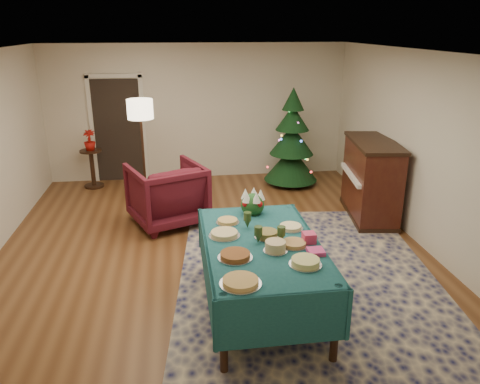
{
  "coord_description": "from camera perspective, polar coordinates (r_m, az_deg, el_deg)",
  "views": [
    {
      "loc": [
        -0.42,
        -5.97,
        3.01
      ],
      "look_at": [
        0.32,
        -0.52,
        1.05
      ],
      "focal_mm": 35.0,
      "sensor_mm": 36.0,
      "label": 1
    }
  ],
  "objects": [
    {
      "name": "room_shell",
      "position": [
        6.21,
        -3.56,
        4.09
      ],
      "size": [
        7.0,
        7.0,
        7.0
      ],
      "color": "#593319",
      "rests_on": "ground"
    },
    {
      "name": "doorway",
      "position": [
        9.71,
        -14.67,
        7.64
      ],
      "size": [
        1.08,
        0.04,
        2.16
      ],
      "color": "black",
      "rests_on": "ground"
    },
    {
      "name": "rug",
      "position": [
        6.12,
        8.12,
        -9.94
      ],
      "size": [
        3.62,
        4.51,
        0.02
      ],
      "primitive_type": "cube",
      "rotation": [
        0.0,
        0.0,
        -0.1
      ],
      "color": "#111543",
      "rests_on": "ground"
    },
    {
      "name": "buffet_table",
      "position": [
        5.1,
        2.65,
        -7.82
      ],
      "size": [
        1.26,
        2.13,
        0.83
      ],
      "color": "black",
      "rests_on": "ground"
    },
    {
      "name": "platter_0",
      "position": [
        4.25,
        0.06,
        -10.91
      ],
      "size": [
        0.38,
        0.38,
        0.05
      ],
      "color": "silver",
      "rests_on": "buffet_table"
    },
    {
      "name": "platter_1",
      "position": [
        4.6,
        7.98,
        -8.48
      ],
      "size": [
        0.32,
        0.32,
        0.07
      ],
      "color": "silver",
      "rests_on": "buffet_table"
    },
    {
      "name": "platter_2",
      "position": [
        4.69,
        -0.6,
        -7.77
      ],
      "size": [
        0.35,
        0.35,
        0.06
      ],
      "color": "silver",
      "rests_on": "buffet_table"
    },
    {
      "name": "platter_3",
      "position": [
        4.82,
        4.34,
        -6.65
      ],
      "size": [
        0.25,
        0.25,
        0.11
      ],
      "color": "silver",
      "rests_on": "buffet_table"
    },
    {
      "name": "platter_4",
      "position": [
        4.97,
        6.6,
        -6.29
      ],
      "size": [
        0.29,
        0.29,
        0.05
      ],
      "color": "silver",
      "rests_on": "buffet_table"
    },
    {
      "name": "platter_5",
      "position": [
        5.15,
        -1.92,
        -5.14
      ],
      "size": [
        0.35,
        0.35,
        0.06
      ],
      "color": "silver",
      "rests_on": "buffet_table"
    },
    {
      "name": "platter_6",
      "position": [
        5.11,
        3.29,
        -5.21
      ],
      "size": [
        0.27,
        0.27,
        0.08
      ],
      "color": "silver",
      "rests_on": "buffet_table"
    },
    {
      "name": "platter_7",
      "position": [
        5.36,
        6.19,
        -4.28
      ],
      "size": [
        0.29,
        0.29,
        0.05
      ],
      "color": "silver",
      "rests_on": "buffet_table"
    },
    {
      "name": "platter_8",
      "position": [
        5.48,
        -1.52,
        -3.59
      ],
      "size": [
        0.27,
        0.27,
        0.05
      ],
      "color": "silver",
      "rests_on": "buffet_table"
    },
    {
      "name": "goblet_0",
      "position": [
        5.32,
        0.91,
        -3.4
      ],
      "size": [
        0.09,
        0.09,
        0.19
      ],
      "color": "#2D471E",
      "rests_on": "buffet_table"
    },
    {
      "name": "goblet_1",
      "position": [
        4.97,
        5.04,
        -5.18
      ],
      "size": [
        0.09,
        0.09,
        0.19
      ],
      "color": "#2D471E",
      "rests_on": "buffet_table"
    },
    {
      "name": "goblet_2",
      "position": [
        4.96,
        2.24,
        -5.18
      ],
      "size": [
        0.09,
        0.09,
        0.19
      ],
      "color": "#2D471E",
      "rests_on": "buffet_table"
    },
    {
      "name": "napkin_stack",
      "position": [
        4.84,
        9.23,
        -7.18
      ],
      "size": [
        0.17,
        0.17,
        0.04
      ],
      "primitive_type": "cube",
      "rotation": [
        0.0,
        0.0,
        0.01
      ],
      "color": "#DD3D87",
      "rests_on": "buffet_table"
    },
    {
      "name": "gift_box",
      "position": [
        5.05,
        8.41,
        -5.53
      ],
      "size": [
        0.13,
        0.13,
        0.11
      ],
      "primitive_type": "cube",
      "rotation": [
        0.0,
        0.0,
        0.01
      ],
      "color": "#E03E6E",
      "rests_on": "buffet_table"
    },
    {
      "name": "centerpiece",
      "position": [
        5.72,
        1.54,
        -1.26
      ],
      "size": [
        0.3,
        0.3,
        0.34
      ],
      "color": "#1E4C1E",
      "rests_on": "buffet_table"
    },
    {
      "name": "armchair",
      "position": [
        7.47,
        -8.91,
        0.1
      ],
      "size": [
        1.35,
        1.32,
        1.09
      ],
      "primitive_type": "imported",
      "rotation": [
        0.0,
        0.0,
        3.53
      ],
      "color": "#4C101B",
      "rests_on": "ground"
    },
    {
      "name": "floor_lamp",
      "position": [
        8.29,
        -12.04,
        9.1
      ],
      "size": [
        0.44,
        0.44,
        1.83
      ],
      "color": "#A57F3F",
      "rests_on": "ground"
    },
    {
      "name": "side_table",
      "position": [
        9.58,
        -17.53,
        2.67
      ],
      "size": [
        0.42,
        0.42,
        0.75
      ],
      "color": "black",
      "rests_on": "ground"
    },
    {
      "name": "potted_plant",
      "position": [
        9.46,
        -17.84,
        5.52
      ],
      "size": [
        0.22,
        0.39,
        0.22
      ],
      "primitive_type": "imported",
      "color": "#AA120C",
      "rests_on": "side_table"
    },
    {
      "name": "christmas_tree",
      "position": [
        9.25,
        6.33,
        6.09
      ],
      "size": [
        1.26,
        1.26,
        1.92
      ],
      "color": "black",
      "rests_on": "ground"
    },
    {
      "name": "piano",
      "position": [
        7.91,
        15.66,
        1.37
      ],
      "size": [
        0.88,
        1.56,
        1.28
      ],
      "color": "black",
      "rests_on": "ground"
    }
  ]
}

